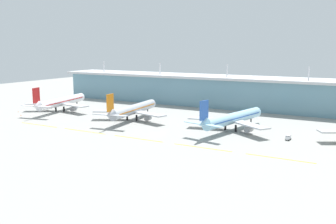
# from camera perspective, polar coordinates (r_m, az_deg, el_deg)

# --- Properties ---
(ground_plane) EXTENTS (600.00, 600.00, 0.00)m
(ground_plane) POSITION_cam_1_polar(r_m,az_deg,el_deg) (196.43, -1.74, -3.35)
(ground_plane) COLOR gray
(terminal_building) EXTENTS (288.00, 34.00, 31.54)m
(terminal_building) POSITION_cam_1_polar(r_m,az_deg,el_deg) (287.63, 9.06, 3.02)
(terminal_building) COLOR #6693A8
(terminal_building) RESTS_ON ground
(airliner_nearest) EXTENTS (47.83, 61.64, 18.90)m
(airliner_nearest) POSITION_cam_1_polar(r_m,az_deg,el_deg) (275.94, -15.59, 1.45)
(airliner_nearest) COLOR white
(airliner_nearest) RESTS_ON ground
(airliner_near_middle) EXTENTS (48.50, 61.10, 18.90)m
(airliner_near_middle) POSITION_cam_1_polar(r_m,az_deg,el_deg) (234.25, -5.22, 0.35)
(airliner_near_middle) COLOR #ADB2BC
(airliner_near_middle) RESTS_ON ground
(airliner_far_middle) EXTENTS (47.83, 60.93, 18.90)m
(airliner_far_middle) POSITION_cam_1_polar(r_m,az_deg,el_deg) (207.26, 9.48, -0.96)
(airliner_far_middle) COLOR #9ED1EA
(airliner_far_middle) RESTS_ON ground
(taxiway_stripe_west) EXTENTS (28.00, 0.70, 0.04)m
(taxiway_stripe_west) POSITION_cam_1_polar(r_m,az_deg,el_deg) (232.03, -18.55, -1.82)
(taxiway_stripe_west) COLOR yellow
(taxiway_stripe_west) RESTS_ON ground
(taxiway_stripe_mid_west) EXTENTS (28.00, 0.70, 0.04)m
(taxiway_stripe_mid_west) POSITION_cam_1_polar(r_m,az_deg,el_deg) (208.41, -12.25, -2.80)
(taxiway_stripe_mid_west) COLOR yellow
(taxiway_stripe_mid_west) RESTS_ON ground
(taxiway_stripe_centre) EXTENTS (28.00, 0.70, 0.04)m
(taxiway_stripe_centre) POSITION_cam_1_polar(r_m,az_deg,el_deg) (187.99, -4.44, -3.96)
(taxiway_stripe_centre) COLOR yellow
(taxiway_stripe_centre) RESTS_ON ground
(taxiway_stripe_mid_east) EXTENTS (28.00, 0.70, 0.04)m
(taxiway_stripe_mid_east) POSITION_cam_1_polar(r_m,az_deg,el_deg) (171.94, 5.06, -5.27)
(taxiway_stripe_mid_east) COLOR yellow
(taxiway_stripe_mid_east) RESTS_ON ground
(taxiway_stripe_east) EXTENTS (28.00, 0.70, 0.04)m
(taxiway_stripe_east) POSITION_cam_1_polar(r_m,az_deg,el_deg) (161.54, 16.18, -6.62)
(taxiway_stripe_east) COLOR yellow
(taxiway_stripe_east) RESTS_ON ground
(baggage_cart) EXTENTS (2.28, 3.75, 2.48)m
(baggage_cart) POSITION_cam_1_polar(r_m,az_deg,el_deg) (193.59, 17.37, -3.60)
(baggage_cart) COLOR silver
(baggage_cart) RESTS_ON ground
(safety_cone_left_wingtip) EXTENTS (0.56, 0.56, 0.70)m
(safety_cone_left_wingtip) POSITION_cam_1_polar(r_m,az_deg,el_deg) (281.24, -21.28, 0.04)
(safety_cone_left_wingtip) COLOR orange
(safety_cone_left_wingtip) RESTS_ON ground
(safety_cone_nose_front) EXTENTS (0.56, 0.56, 0.70)m
(safety_cone_nose_front) POSITION_cam_1_polar(r_m,az_deg,el_deg) (266.83, -20.94, -0.43)
(safety_cone_nose_front) COLOR orange
(safety_cone_nose_front) RESTS_ON ground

